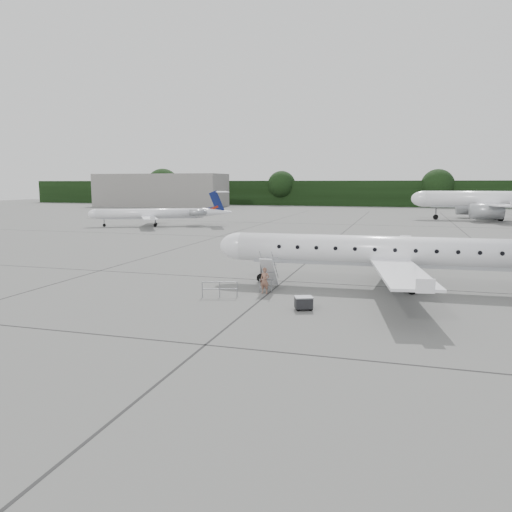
% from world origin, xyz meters
% --- Properties ---
extents(ground, '(320.00, 320.00, 0.00)m').
position_xyz_m(ground, '(0.00, 0.00, 0.00)').
color(ground, slate).
rests_on(ground, ground).
extents(treeline, '(260.00, 4.00, 8.00)m').
position_xyz_m(treeline, '(0.00, 130.00, 4.00)').
color(treeline, black).
rests_on(treeline, ground).
extents(terminal_building, '(40.00, 14.00, 10.00)m').
position_xyz_m(terminal_building, '(-70.00, 110.00, 5.00)').
color(terminal_building, gray).
rests_on(terminal_building, ground).
extents(main_regional_jet, '(29.01, 21.45, 7.23)m').
position_xyz_m(main_regional_jet, '(1.89, 4.08, 3.61)').
color(main_regional_jet, white).
rests_on(main_regional_jet, ground).
extents(airstair, '(0.95, 2.40, 2.27)m').
position_xyz_m(airstair, '(-6.40, 1.49, 1.13)').
color(airstair, white).
rests_on(airstair, ground).
extents(passenger, '(0.67, 0.49, 1.72)m').
position_xyz_m(passenger, '(-6.35, 0.16, 0.86)').
color(passenger, brown).
rests_on(passenger, ground).
extents(safety_railing, '(2.10, 0.81, 1.00)m').
position_xyz_m(safety_railing, '(-8.77, -1.79, 0.50)').
color(safety_railing, gray).
rests_on(safety_railing, ground).
extents(baggage_cart, '(1.18, 1.08, 0.83)m').
position_xyz_m(baggage_cart, '(-3.06, -3.40, 0.42)').
color(baggage_cart, black).
rests_on(baggage_cart, ground).
extents(bg_narrowbody, '(33.55, 25.56, 11.34)m').
position_xyz_m(bg_narrowbody, '(18.42, 75.77, 5.67)').
color(bg_narrowbody, white).
rests_on(bg_narrowbody, ground).
extents(bg_regional_left, '(27.25, 24.22, 5.90)m').
position_xyz_m(bg_regional_left, '(-38.57, 44.61, 2.95)').
color(bg_regional_left, white).
rests_on(bg_regional_left, ground).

